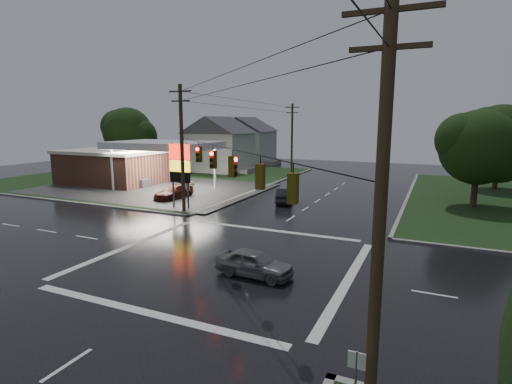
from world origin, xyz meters
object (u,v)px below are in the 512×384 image
at_px(house_near, 219,143).
at_px(car_north, 285,195).
at_px(pylon_sign, 180,165).
at_px(utility_pole_n, 292,137).
at_px(tree_nw_behind, 128,132).
at_px(house_far, 246,140).
at_px(car_pump, 174,192).
at_px(utility_pole_nw, 182,147).
at_px(tree_ne_far, 502,136).
at_px(utility_pole_se, 380,215).
at_px(gas_station, 123,164).
at_px(car_crossing, 255,263).
at_px(tree_ne_near, 480,148).

distance_m(house_near, car_north, 26.65).
distance_m(pylon_sign, utility_pole_n, 27.56).
distance_m(house_near, tree_nw_behind, 14.33).
xyz_separation_m(house_far, car_pump, (8.11, -34.00, -3.70)).
relative_size(utility_pole_nw, car_north, 2.51).
bearing_deg(utility_pole_nw, tree_ne_far, 42.59).
bearing_deg(utility_pole_se, utility_pole_nw, 135.00).
bearing_deg(tree_ne_far, car_north, -139.32).
bearing_deg(house_near, pylon_sign, -67.72).
bearing_deg(utility_pole_se, gas_station, 140.30).
bearing_deg(utility_pole_n, pylon_sign, -92.08).
bearing_deg(gas_station, utility_pole_se, -39.70).
bearing_deg(gas_station, car_crossing, -36.95).
bearing_deg(tree_nw_behind, house_far, 56.56).
height_order(utility_pole_se, tree_nw_behind, utility_pole_se).
bearing_deg(utility_pole_n, house_far, 141.23).
distance_m(utility_pole_nw, car_pump, 8.02).
bearing_deg(tree_nw_behind, utility_pole_nw, -40.10).
bearing_deg(car_north, car_crossing, 89.70).
bearing_deg(tree_ne_far, gas_station, -161.54).
xyz_separation_m(utility_pole_nw, car_pump, (-4.34, 4.50, -5.01)).
relative_size(utility_pole_nw, house_near, 1.00).
bearing_deg(car_pump, house_near, 112.23).
bearing_deg(utility_pole_se, utility_pole_n, 111.80).
xyz_separation_m(utility_pole_n, tree_ne_far, (26.65, -4.01, 0.71)).
bearing_deg(tree_ne_near, tree_nw_behind, 170.53).
height_order(car_crossing, car_pump, car_pump).
distance_m(gas_station, utility_pole_se, 45.83).
relative_size(house_near, tree_nw_behind, 1.10).
bearing_deg(pylon_sign, tree_ne_near, 25.01).
xyz_separation_m(house_far, tree_ne_near, (36.09, -26.01, 1.16)).
distance_m(pylon_sign, house_far, 39.21).
relative_size(utility_pole_se, house_far, 1.00).
xyz_separation_m(pylon_sign, tree_nw_behind, (-23.34, 19.49, 2.17)).
bearing_deg(utility_pole_n, car_pump, -100.26).
distance_m(tree_ne_near, car_pump, 29.51).
distance_m(car_crossing, car_pump, 22.45).
height_order(gas_station, utility_pole_se, utility_pole_se).
xyz_separation_m(pylon_sign, tree_ne_near, (24.64, 11.49, 1.55)).
distance_m(pylon_sign, utility_pole_se, 28.34).
height_order(house_far, car_pump, house_far).
xyz_separation_m(house_near, car_north, (18.24, -19.07, -3.68)).
bearing_deg(tree_ne_far, utility_pole_se, -99.98).
xyz_separation_m(utility_pole_nw, house_far, (-12.45, 38.50, -1.32)).
bearing_deg(utility_pole_nw, car_pump, 133.99).
bearing_deg(house_far, tree_ne_near, -35.77).
xyz_separation_m(house_near, car_pump, (7.11, -22.00, -3.70)).
bearing_deg(house_far, pylon_sign, -73.02).
height_order(tree_ne_far, car_crossing, tree_ne_far).
relative_size(house_far, tree_ne_near, 1.23).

